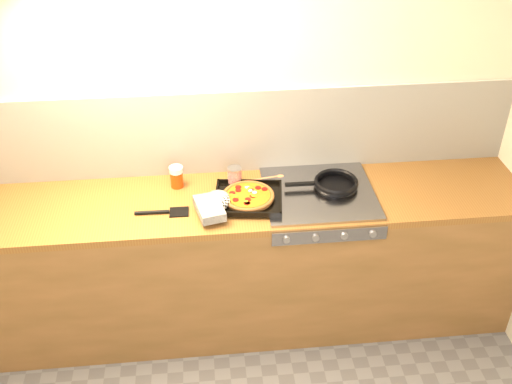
{
  "coord_description": "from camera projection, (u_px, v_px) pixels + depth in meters",
  "views": [
    {
      "loc": [
        -0.17,
        -1.55,
        2.77
      ],
      "look_at": [
        0.1,
        1.08,
        0.95
      ],
      "focal_mm": 42.0,
      "sensor_mm": 36.0,
      "label": 1
    }
  ],
  "objects": [
    {
      "name": "frying_pan",
      "position": [
        335.0,
        184.0,
        3.3
      ],
      "size": [
        0.41,
        0.25,
        0.04
      ],
      "color": "black",
      "rests_on": "stovetop"
    },
    {
      "name": "wooden_spoon",
      "position": [
        265.0,
        179.0,
        3.39
      ],
      "size": [
        0.3,
        0.07,
        0.02
      ],
      "color": "#A96E47",
      "rests_on": "counter_run"
    },
    {
      "name": "black_spatula",
      "position": [
        163.0,
        212.0,
        3.13
      ],
      "size": [
        0.28,
        0.09,
        0.02
      ],
      "color": "black",
      "rests_on": "counter_run"
    },
    {
      "name": "juice_glass",
      "position": [
        177.0,
        177.0,
        3.31
      ],
      "size": [
        0.08,
        0.08,
        0.13
      ],
      "color": "red",
      "rests_on": "counter_run"
    },
    {
      "name": "pizza_on_tray",
      "position": [
        238.0,
        199.0,
        3.17
      ],
      "size": [
        0.49,
        0.4,
        0.06
      ],
      "color": "black",
      "rests_on": "stovetop"
    },
    {
      "name": "tomato_can",
      "position": [
        235.0,
        177.0,
        3.32
      ],
      "size": [
        0.1,
        0.1,
        0.11
      ],
      "color": "maroon",
      "rests_on": "counter_run"
    },
    {
      "name": "stovetop",
      "position": [
        319.0,
        193.0,
        3.28
      ],
      "size": [
        0.6,
        0.56,
        0.02
      ],
      "primitive_type": "cube",
      "color": "gray",
      "rests_on": "counter_run"
    },
    {
      "name": "counter_run",
      "position": [
        239.0,
        261.0,
        3.5
      ],
      "size": [
        3.2,
        0.62,
        0.9
      ],
      "color": "#915F38",
      "rests_on": "ground"
    },
    {
      "name": "room_shell",
      "position": [
        233.0,
        133.0,
        3.34
      ],
      "size": [
        3.2,
        3.2,
        3.2
      ],
      "color": "white",
      "rests_on": "ground"
    }
  ]
}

